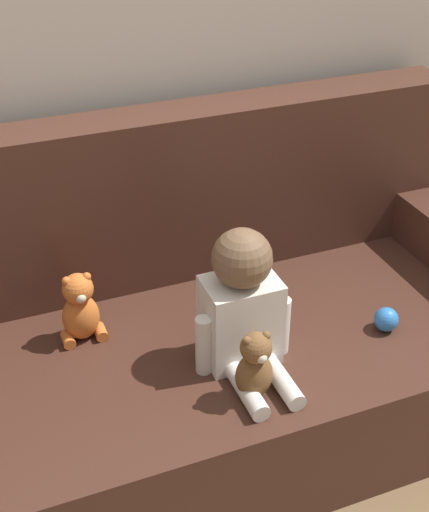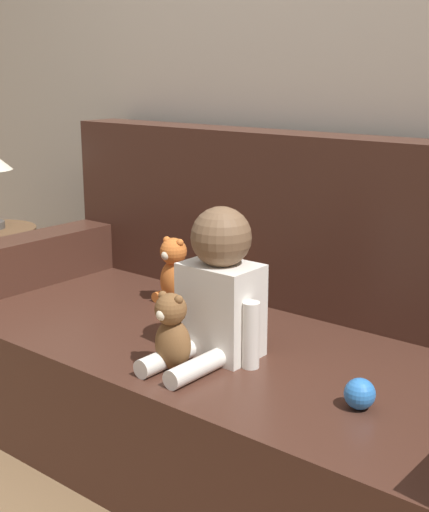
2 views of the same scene
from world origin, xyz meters
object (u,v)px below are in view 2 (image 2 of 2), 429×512
plush_toy_side (174,272)px  toy_ball (360,394)px  couch (250,353)px  teddy_bear_brown (172,332)px  person_baby (218,292)px

plush_toy_side → toy_ball: 0.95m
plush_toy_side → toy_ball: (0.89, -0.31, -0.07)m
couch → toy_ball: bearing=-26.7°
plush_toy_side → toy_ball: plush_toy_side is taller
couch → teddy_bear_brown: 0.43m
plush_toy_side → couch: bearing=-6.9°
couch → person_baby: 0.36m
person_baby → toy_ball: size_ratio=5.60×
person_baby → plush_toy_side: size_ratio=1.84×
plush_toy_side → teddy_bear_brown: bearing=-48.0°
toy_ball → plush_toy_side: bearing=160.9°
person_baby → teddy_bear_brown: (-0.03, -0.16, -0.08)m
couch → teddy_bear_brown: (0.02, -0.38, 0.19)m
person_baby → toy_ball: person_baby is taller
teddy_bear_brown → toy_ball: 0.53m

